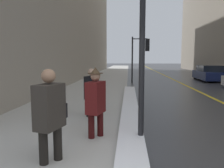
{
  "coord_description": "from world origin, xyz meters",
  "views": [
    {
      "loc": [
        0.1,
        -2.57,
        1.82
      ],
      "look_at": [
        -0.4,
        4.0,
        1.05
      ],
      "focal_mm": 35.0,
      "sensor_mm": 36.0,
      "label": 1
    }
  ],
  "objects_px": {
    "traffic_light_near": "(142,50)",
    "pedestrian_in_glasses": "(96,100)",
    "lamp_post": "(143,11)",
    "pedestrian_trailing": "(92,90)",
    "pedestrian_with_shoulder_bag": "(50,112)",
    "parked_car_navy": "(209,73)"
  },
  "relations": [
    {
      "from": "pedestrian_with_shoulder_bag",
      "to": "pedestrian_in_glasses",
      "type": "height_order",
      "value": "pedestrian_with_shoulder_bag"
    },
    {
      "from": "pedestrian_in_glasses",
      "to": "pedestrian_trailing",
      "type": "bearing_deg",
      "value": -150.71
    },
    {
      "from": "traffic_light_near",
      "to": "pedestrian_in_glasses",
      "type": "xyz_separation_m",
      "value": [
        -1.7,
        -11.59,
        -1.57
      ]
    },
    {
      "from": "pedestrian_with_shoulder_bag",
      "to": "parked_car_navy",
      "type": "xyz_separation_m",
      "value": [
        8.01,
        14.99,
        -0.31
      ]
    },
    {
      "from": "lamp_post",
      "to": "pedestrian_with_shoulder_bag",
      "type": "relative_size",
      "value": 2.79
    },
    {
      "from": "pedestrian_trailing",
      "to": "pedestrian_in_glasses",
      "type": "bearing_deg",
      "value": 29.29
    },
    {
      "from": "traffic_light_near",
      "to": "pedestrian_in_glasses",
      "type": "height_order",
      "value": "traffic_light_near"
    },
    {
      "from": "pedestrian_in_glasses",
      "to": "traffic_light_near",
      "type": "bearing_deg",
      "value": -171.35
    },
    {
      "from": "traffic_light_near",
      "to": "pedestrian_trailing",
      "type": "bearing_deg",
      "value": -103.04
    },
    {
      "from": "pedestrian_trailing",
      "to": "parked_car_navy",
      "type": "bearing_deg",
      "value": 163.64
    },
    {
      "from": "pedestrian_in_glasses",
      "to": "pedestrian_trailing",
      "type": "height_order",
      "value": "pedestrian_in_glasses"
    },
    {
      "from": "traffic_light_near",
      "to": "pedestrian_in_glasses",
      "type": "distance_m",
      "value": 11.82
    },
    {
      "from": "lamp_post",
      "to": "pedestrian_in_glasses",
      "type": "xyz_separation_m",
      "value": [
        -1.02,
        0.27,
        -1.88
      ]
    },
    {
      "from": "lamp_post",
      "to": "parked_car_navy",
      "type": "xyz_separation_m",
      "value": [
        6.4,
        13.99,
        -2.17
      ]
    },
    {
      "from": "pedestrian_with_shoulder_bag",
      "to": "parked_car_navy",
      "type": "relative_size",
      "value": 0.39
    },
    {
      "from": "pedestrian_with_shoulder_bag",
      "to": "pedestrian_in_glasses",
      "type": "xyz_separation_m",
      "value": [
        0.6,
        1.27,
        -0.02
      ]
    },
    {
      "from": "lamp_post",
      "to": "pedestrian_with_shoulder_bag",
      "type": "bearing_deg",
      "value": -148.32
    },
    {
      "from": "traffic_light_near",
      "to": "pedestrian_in_glasses",
      "type": "relative_size",
      "value": 2.1
    },
    {
      "from": "lamp_post",
      "to": "pedestrian_trailing",
      "type": "distance_m",
      "value": 3.21
    },
    {
      "from": "lamp_post",
      "to": "pedestrian_with_shoulder_bag",
      "type": "distance_m",
      "value": 2.66
    },
    {
      "from": "pedestrian_in_glasses",
      "to": "lamp_post",
      "type": "bearing_deg",
      "value": 92.04
    },
    {
      "from": "lamp_post",
      "to": "pedestrian_trailing",
      "type": "xyz_separation_m",
      "value": [
        -1.42,
        2.13,
        -1.93
      ]
    }
  ]
}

